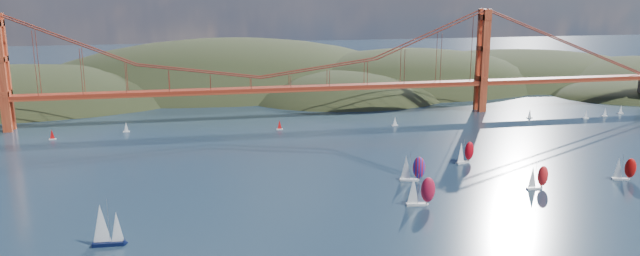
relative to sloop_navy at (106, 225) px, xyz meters
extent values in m
ellipsoid|color=black|center=(-82.77, 227.45, -16.97)|extent=(240.00, 140.00, 64.00)
ellipsoid|color=black|center=(47.23, 267.45, -22.57)|extent=(300.00, 180.00, 96.00)
ellipsoid|color=black|center=(167.23, 237.45, -19.07)|extent=(220.00, 140.00, 76.00)
ellipsoid|color=black|center=(117.23, 207.45, -14.17)|extent=(140.00, 110.00, 48.00)
ellipsoid|color=black|center=(257.23, 257.45, -16.27)|extent=(260.00, 160.00, 60.00)
ellipsoid|color=black|center=(297.23, 177.45, -10.67)|extent=(120.00, 90.00, 28.00)
cube|color=maroon|center=(57.23, 147.45, 10.23)|extent=(440.00, 7.00, 1.60)
cube|color=maroon|center=(57.23, 147.45, 9.03)|extent=(440.00, 7.00, 0.80)
cube|color=maroon|center=(-62.77, 147.45, 21.73)|extent=(4.00, 8.50, 55.00)
cube|color=maroon|center=(177.23, 147.45, 21.73)|extent=(4.00, 8.50, 55.00)
cube|color=black|center=(0.33, -0.01, -5.27)|extent=(8.44, 2.67, 1.00)
cylinder|color=#99999E|center=(0.74, -0.03, 1.27)|extent=(0.13, 0.13, 12.07)
cone|color=white|center=(-1.18, 0.05, 0.66)|extent=(4.86, 4.86, 10.62)
cone|color=white|center=(2.83, -0.11, -0.54)|extent=(3.47, 3.47, 8.45)
cube|color=silver|center=(92.26, 12.90, -5.38)|extent=(6.65, 2.58, 0.78)
cylinder|color=#99999E|center=(92.59, 12.87, -0.13)|extent=(0.10, 0.10, 9.72)
cone|color=white|center=(91.11, 13.04, -0.62)|extent=(4.04, 4.04, 8.56)
ellipsoid|color=#B2132F|center=(95.80, 12.48, -0.62)|extent=(4.85, 3.37, 8.17)
cube|color=white|center=(137.38, 20.31, -5.43)|extent=(5.70, 2.01, 0.67)
cylinder|color=#99999E|center=(137.66, 20.34, -0.90)|extent=(0.08, 0.08, 8.40)
cone|color=white|center=(136.37, 20.23, -1.32)|extent=(3.37, 3.37, 7.39)
ellipsoid|color=red|center=(140.45, 20.56, -1.32)|extent=(4.10, 2.77, 7.05)
cube|color=white|center=(172.91, 23.54, -5.43)|extent=(5.87, 3.24, 0.68)
cylinder|color=#99999E|center=(173.17, 23.45, -0.85)|extent=(0.08, 0.08, 8.48)
cone|color=white|center=(171.94, 23.85, -1.27)|extent=(3.98, 3.98, 7.46)
ellipsoid|color=#B50906|center=(175.86, 22.59, -1.27)|extent=(4.53, 3.58, 7.12)
cube|color=silver|center=(126.15, 54.12, -5.42)|extent=(6.00, 3.37, 0.69)
cylinder|color=#99999E|center=(126.43, 54.22, -0.73)|extent=(0.09, 0.09, 8.68)
cone|color=white|center=(125.17, 53.79, -1.17)|extent=(4.10, 4.10, 7.64)
ellipsoid|color=#BC0410|center=(129.17, 55.13, -1.17)|extent=(4.65, 3.70, 7.29)
cube|color=white|center=(98.23, 37.35, -5.39)|extent=(6.52, 3.61, 0.75)
cylinder|color=#99999E|center=(98.52, 37.25, -0.30)|extent=(0.09, 0.09, 9.42)
cone|color=white|center=(97.15, 37.70, -0.78)|extent=(4.43, 4.43, 8.29)
ellipsoid|color=red|center=(101.51, 36.28, -0.78)|extent=(5.04, 3.99, 7.91)
cube|color=silver|center=(-39.11, 124.74, -5.52)|extent=(3.00, 1.00, 0.50)
cone|color=red|center=(-39.11, 124.74, -3.17)|extent=(2.00, 2.00, 4.20)
cube|color=silver|center=(-8.03, 133.31, -5.52)|extent=(3.00, 1.00, 0.50)
cone|color=white|center=(-8.03, 133.31, -3.17)|extent=(2.00, 2.00, 4.20)
cube|color=silver|center=(194.33, 124.46, -5.52)|extent=(3.00, 1.00, 0.50)
cone|color=white|center=(194.33, 124.46, -3.17)|extent=(2.00, 2.00, 4.20)
cube|color=silver|center=(221.97, 117.18, -5.52)|extent=(3.00, 1.00, 0.50)
cone|color=white|center=(221.97, 117.18, -3.17)|extent=(2.00, 2.00, 4.20)
cube|color=silver|center=(235.28, 120.37, -5.52)|extent=(3.00, 1.00, 0.50)
cone|color=white|center=(235.28, 120.37, -3.17)|extent=(2.00, 2.00, 4.20)
cube|color=silver|center=(247.66, 124.59, -5.52)|extent=(3.00, 1.00, 0.50)
cone|color=white|center=(247.66, 124.59, -3.17)|extent=(2.00, 2.00, 4.20)
cube|color=silver|center=(120.17, 120.92, -5.52)|extent=(3.00, 1.00, 0.50)
cone|color=white|center=(120.17, 120.92, -3.17)|extent=(2.00, 2.00, 4.20)
cube|color=silver|center=(63.47, 123.94, -5.52)|extent=(3.00, 1.00, 0.50)
cone|color=red|center=(63.47, 123.94, -3.17)|extent=(2.00, 2.00, 4.20)
camera|label=1|loc=(25.70, -164.25, 63.75)|focal=35.00mm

